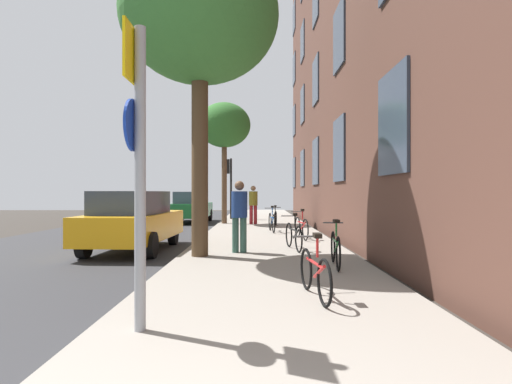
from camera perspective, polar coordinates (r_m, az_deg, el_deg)
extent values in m
plane|color=#332D28|center=(16.15, -11.37, -5.73)|extent=(41.80, 41.80, 0.00)
cube|color=#2D2D30|center=(16.69, -18.48, -5.53)|extent=(7.00, 38.00, 0.01)
cube|color=gray|center=(15.82, 1.21, -5.63)|extent=(4.20, 38.00, 0.12)
cube|color=#2D3847|center=(8.27, 18.73, 9.25)|extent=(0.06, 1.62, 1.99)
cube|color=#2D3847|center=(13.07, 11.72, 5.82)|extent=(0.06, 1.62, 1.99)
cube|color=#2D3847|center=(17.98, 8.53, 4.22)|extent=(0.06, 1.62, 1.99)
cube|color=#2D3847|center=(22.93, 6.72, 3.29)|extent=(0.06, 1.62, 1.99)
cube|color=#2D3847|center=(27.89, 5.56, 2.70)|extent=(0.06, 1.62, 1.99)
cube|color=#2D3847|center=(13.88, 11.72, 20.43)|extent=(0.06, 1.62, 1.99)
cube|color=#2D3847|center=(18.57, 8.53, 15.11)|extent=(0.06, 1.62, 1.99)
cube|color=#2D3847|center=(23.40, 6.72, 11.93)|extent=(0.06, 1.62, 1.99)
cube|color=#2D3847|center=(28.28, 5.56, 9.84)|extent=(0.06, 1.62, 1.99)
cube|color=#2D3847|center=(19.79, 8.53, 24.99)|extent=(0.06, 1.62, 1.99)
cube|color=#2D3847|center=(24.37, 6.72, 20.05)|extent=(0.06, 1.62, 1.99)
cube|color=#2D3847|center=(29.09, 5.56, 16.68)|extent=(0.06, 1.62, 1.99)
cube|color=#2D3847|center=(30.29, 5.56, 23.07)|extent=(0.06, 1.62, 1.99)
cylinder|color=gray|center=(4.55, -15.64, 1.81)|extent=(0.12, 0.12, 3.26)
cube|color=yellow|center=(4.80, -16.60, 17.79)|extent=(0.03, 0.60, 0.60)
cylinder|color=#14339E|center=(4.62, -16.60, 8.90)|extent=(0.03, 0.56, 0.56)
cylinder|color=black|center=(22.87, -3.29, 0.48)|extent=(0.12, 0.12, 3.38)
cube|color=black|center=(22.93, -3.74, 3.57)|extent=(0.20, 0.24, 0.80)
sphere|color=red|center=(22.95, -4.01, 4.22)|extent=(0.16, 0.16, 0.16)
sphere|color=#523707|center=(22.94, -4.01, 3.57)|extent=(0.16, 0.16, 0.16)
sphere|color=#083E11|center=(22.92, -4.01, 2.92)|extent=(0.16, 0.16, 0.16)
cylinder|color=#4C3823|center=(9.61, -7.62, 4.53)|extent=(0.38, 0.38, 4.49)
ellipsoid|color=#387533|center=(10.43, -7.62, 23.21)|extent=(3.68, 3.68, 3.13)
cylinder|color=brown|center=(19.54, -4.23, 1.39)|extent=(0.25, 0.25, 3.94)
ellipsoid|color=#2D6628|center=(19.79, -4.23, 9.30)|extent=(2.51, 2.51, 2.13)
torus|color=black|center=(6.37, 7.23, -10.59)|extent=(0.12, 0.63, 0.63)
torus|color=black|center=(5.46, 9.75, -12.38)|extent=(0.12, 0.63, 0.63)
cylinder|color=#B21E1E|center=(5.88, 8.39, -9.77)|extent=(0.14, 0.82, 0.04)
cylinder|color=#B21E1E|center=(5.67, 9.04, -10.95)|extent=(0.10, 0.50, 0.27)
cylinder|color=#B21E1E|center=(5.71, 8.78, -7.62)|extent=(0.04, 0.04, 0.28)
cube|color=black|center=(5.69, 8.78, -6.02)|extent=(0.10, 0.24, 0.06)
cylinder|color=#4C4C4C|center=(6.30, 7.23, -6.17)|extent=(0.42, 0.08, 0.03)
torus|color=black|center=(8.87, 10.92, -7.51)|extent=(0.10, 0.66, 0.66)
torus|color=black|center=(7.88, 11.62, -8.46)|extent=(0.10, 0.66, 0.66)
cylinder|color=#267233|center=(8.35, 11.25, -6.73)|extent=(0.12, 0.86, 0.04)
cylinder|color=#267233|center=(8.11, 11.43, -7.51)|extent=(0.09, 0.52, 0.28)
cylinder|color=#267233|center=(8.17, 11.36, -5.12)|extent=(0.04, 0.04, 0.28)
cube|color=black|center=(8.16, 11.35, -4.00)|extent=(0.10, 0.24, 0.06)
cylinder|color=#4C4C4C|center=(8.82, 10.92, -4.23)|extent=(0.42, 0.07, 0.03)
torus|color=black|center=(11.15, 4.83, -5.96)|extent=(0.14, 0.66, 0.66)
torus|color=black|center=(10.14, 6.20, -6.56)|extent=(0.14, 0.66, 0.66)
cylinder|color=black|center=(10.63, 5.48, -5.27)|extent=(0.18, 0.89, 0.04)
cylinder|color=black|center=(10.38, 5.83, -5.85)|extent=(0.12, 0.54, 0.29)
cylinder|color=black|center=(10.46, 5.69, -3.99)|extent=(0.04, 0.04, 0.28)
cube|color=black|center=(10.45, 5.69, -3.11)|extent=(0.10, 0.24, 0.06)
cylinder|color=#4C4C4C|center=(11.11, 4.83, -3.34)|extent=(0.42, 0.09, 0.03)
torus|color=black|center=(13.53, 6.04, -4.90)|extent=(0.14, 0.67, 0.67)
torus|color=black|center=(12.61, 7.11, -5.25)|extent=(0.14, 0.67, 0.67)
cylinder|color=#B21E1E|center=(13.05, 6.56, -4.26)|extent=(0.16, 0.81, 0.04)
cylinder|color=#B21E1E|center=(12.83, 6.83, -4.71)|extent=(0.12, 0.49, 0.27)
cylinder|color=#B21E1E|center=(12.90, 6.72, -3.19)|extent=(0.04, 0.04, 0.28)
cube|color=black|center=(12.89, 6.72, -2.48)|extent=(0.10, 0.24, 0.06)
cylinder|color=#4C4C4C|center=(13.50, 6.04, -2.71)|extent=(0.42, 0.09, 0.03)
torus|color=black|center=(15.90, 2.20, -4.15)|extent=(0.10, 0.69, 0.69)
torus|color=black|center=(14.88, 2.69, -4.43)|extent=(0.10, 0.69, 0.69)
cylinder|color=#194C99|center=(15.38, 2.44, -3.58)|extent=(0.12, 0.87, 0.04)
cylinder|color=#194C99|center=(15.13, 2.56, -3.96)|extent=(0.09, 0.53, 0.29)
cylinder|color=#194C99|center=(15.21, 2.51, -2.66)|extent=(0.04, 0.04, 0.28)
cube|color=black|center=(15.21, 2.51, -2.06)|extent=(0.10, 0.24, 0.06)
cylinder|color=#4C4C4C|center=(15.87, 2.20, -2.26)|extent=(0.42, 0.07, 0.03)
torus|color=black|center=(18.28, 3.04, -3.70)|extent=(0.10, 0.63, 0.63)
torus|color=black|center=(17.32, 2.87, -3.90)|extent=(0.10, 0.63, 0.63)
cylinder|color=black|center=(17.79, 2.96, -3.24)|extent=(0.13, 0.82, 0.04)
cylinder|color=black|center=(17.55, 2.91, -3.54)|extent=(0.10, 0.50, 0.27)
cylinder|color=black|center=(17.63, 2.93, -2.48)|extent=(0.04, 0.04, 0.28)
cube|color=black|center=(17.62, 2.93, -1.96)|extent=(0.10, 0.24, 0.06)
cylinder|color=#4C4C4C|center=(18.25, 3.04, -2.15)|extent=(0.42, 0.07, 0.03)
cylinder|color=#33594C|center=(10.11, -2.66, -6.01)|extent=(0.16, 0.16, 0.86)
cylinder|color=#33594C|center=(10.10, -1.56, -6.01)|extent=(0.16, 0.16, 0.86)
cylinder|color=navy|center=(10.05, -2.11, -1.74)|extent=(0.47, 0.47, 0.65)
sphere|color=brown|center=(10.05, -2.11, 0.90)|extent=(0.23, 0.23, 0.23)
cylinder|color=maroon|center=(19.03, -0.46, -3.19)|extent=(0.16, 0.16, 0.87)
cylinder|color=maroon|center=(19.02, 0.13, -3.19)|extent=(0.16, 0.16, 0.87)
cylinder|color=olive|center=(19.00, -0.16, -0.89)|extent=(0.40, 0.40, 0.65)
sphere|color=#936B4C|center=(19.00, -0.16, 0.52)|extent=(0.24, 0.24, 0.24)
cube|color=orange|center=(11.64, -16.46, -4.58)|extent=(1.97, 4.18, 0.70)
cube|color=#2D3847|center=(11.41, -16.75, -1.40)|extent=(1.60, 2.36, 0.60)
cylinder|color=black|center=(13.16, -18.20, -5.58)|extent=(0.22, 0.64, 0.64)
cylinder|color=black|center=(12.74, -11.25, -5.77)|extent=(0.22, 0.64, 0.64)
cylinder|color=black|center=(10.72, -22.67, -6.85)|extent=(0.22, 0.64, 0.64)
cylinder|color=black|center=(10.20, -14.21, -7.20)|extent=(0.22, 0.64, 0.64)
cube|color=#19662D|center=(21.84, -8.73, -2.46)|extent=(1.78, 4.11, 0.70)
cube|color=#384756|center=(21.62, -8.81, -0.76)|extent=(1.49, 2.30, 0.60)
cylinder|color=black|center=(23.29, -10.17, -3.17)|extent=(0.22, 0.64, 0.64)
cylinder|color=black|center=(23.05, -6.24, -3.20)|extent=(0.22, 0.64, 0.64)
cylinder|color=black|center=(20.71, -11.49, -3.56)|extent=(0.22, 0.64, 0.64)
cylinder|color=black|center=(20.45, -7.07, -3.61)|extent=(0.22, 0.64, 0.64)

